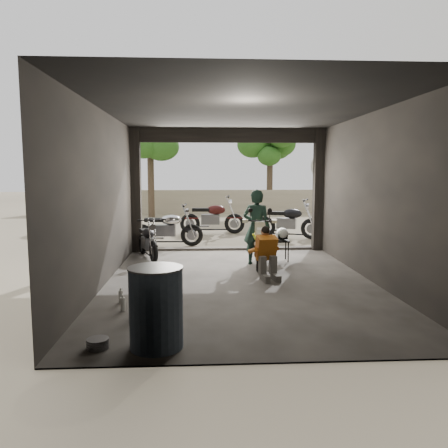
{
  "coord_description": "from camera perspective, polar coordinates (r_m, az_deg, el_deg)",
  "views": [
    {
      "loc": [
        -0.74,
        -7.99,
        2.07
      ],
      "look_at": [
        -0.26,
        0.6,
        1.05
      ],
      "focal_mm": 35.0,
      "sensor_mm": 36.0,
      "label": 1
    }
  ],
  "objects": [
    {
      "name": "main_bike",
      "position": [
        9.67,
        4.75,
        -2.32
      ],
      "size": [
        0.94,
        1.75,
        1.1
      ],
      "primitive_type": null,
      "rotation": [
        0.0,
        0.0,
        -0.16
      ],
      "color": "beige",
      "rests_on": "ground"
    },
    {
      "name": "stool",
      "position": [
        10.25,
        7.4,
        -2.48
      ],
      "size": [
        0.37,
        0.37,
        0.51
      ],
      "rotation": [
        0.0,
        0.0,
        0.01
      ],
      "color": "black",
      "rests_on": "ground"
    },
    {
      "name": "tree_left",
      "position": [
        20.7,
        -9.65,
        11.96
      ],
      "size": [
        2.2,
        2.2,
        5.6
      ],
      "color": "#382B1E",
      "rests_on": "ground"
    },
    {
      "name": "outside_bike_a",
      "position": [
        12.35,
        -7.47,
        -0.18
      ],
      "size": [
        1.79,
        0.8,
        1.19
      ],
      "primitive_type": null,
      "rotation": [
        0.0,
        0.0,
        1.53
      ],
      "color": "black",
      "rests_on": "ground"
    },
    {
      "name": "outside_bike_c",
      "position": [
        13.91,
        8.38,
        0.7
      ],
      "size": [
        1.99,
        1.38,
        1.25
      ],
      "primitive_type": null,
      "rotation": [
        0.0,
        0.0,
        1.2
      ],
      "color": "black",
      "rests_on": "ground"
    },
    {
      "name": "sign_post",
      "position": [
        13.05,
        13.16,
        5.58
      ],
      "size": [
        0.9,
        0.08,
        2.7
      ],
      "rotation": [
        0.0,
        0.0,
        -0.11
      ],
      "color": "black",
      "rests_on": "ground"
    },
    {
      "name": "rider",
      "position": [
        9.74,
        4.27,
        -0.48
      ],
      "size": [
        0.73,
        0.61,
        1.7
      ],
      "primitive_type": "imported",
      "rotation": [
        0.0,
        0.0,
        2.77
      ],
      "color": "black",
      "rests_on": "ground"
    },
    {
      "name": "oil_drum",
      "position": [
        5.26,
        -8.86,
        -10.88
      ],
      "size": [
        0.7,
        0.7,
        0.97
      ],
      "primitive_type": "cylinder",
      "rotation": [
        0.0,
        0.0,
        0.12
      ],
      "color": "#3B4D63",
      "rests_on": "ground"
    },
    {
      "name": "boundary_wall",
      "position": [
        22.05,
        -1.26,
        2.92
      ],
      "size": [
        18.0,
        0.3,
        1.2
      ],
      "primitive_type": "cube",
      "color": "gray",
      "rests_on": "ground"
    },
    {
      "name": "garage",
      "position": [
        8.61,
        1.78,
        1.45
      ],
      "size": [
        7.0,
        7.13,
        3.2
      ],
      "color": "#2D2B28",
      "rests_on": "ground"
    },
    {
      "name": "outside_bike_b",
      "position": [
        14.8,
        -1.56,
        1.22
      ],
      "size": [
        1.97,
        0.94,
        1.29
      ],
      "primitive_type": null,
      "rotation": [
        0.0,
        0.0,
        1.49
      ],
      "color": "#3A0F0E",
      "rests_on": "ground"
    },
    {
      "name": "helmet",
      "position": [
        10.27,
        7.61,
        -1.26
      ],
      "size": [
        0.31,
        0.33,
        0.28
      ],
      "primitive_type": "ellipsoid",
      "rotation": [
        0.0,
        0.0,
        0.06
      ],
      "color": "white",
      "rests_on": "stool"
    },
    {
      "name": "mechanic",
      "position": [
        8.46,
        5.74,
        -4.02
      ],
      "size": [
        0.62,
        0.77,
        1.0
      ],
      "primitive_type": null,
      "rotation": [
        0.0,
        0.0,
        0.18
      ],
      "color": "#C46A1A",
      "rests_on": "ground"
    },
    {
      "name": "left_bike",
      "position": [
        10.66,
        -9.93,
        -1.83
      ],
      "size": [
        1.07,
        1.61,
        1.01
      ],
      "primitive_type": null,
      "rotation": [
        0.0,
        0.0,
        0.34
      ],
      "color": "black",
      "rests_on": "ground"
    },
    {
      "name": "ground",
      "position": [
        8.29,
        2.08,
        -7.74
      ],
      "size": [
        80.0,
        80.0,
        0.0
      ],
      "primitive_type": "plane",
      "color": "#7A6D56",
      "rests_on": "ground"
    },
    {
      "name": "tree_right",
      "position": [
        22.32,
        6.05,
        10.53
      ],
      "size": [
        2.2,
        2.2,
        5.0
      ],
      "color": "#382B1E",
      "rests_on": "ground"
    }
  ]
}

